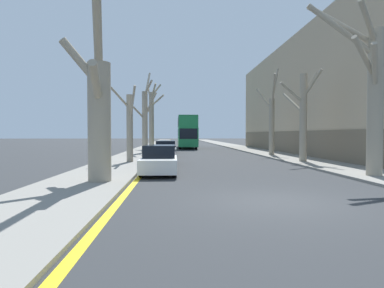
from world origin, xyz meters
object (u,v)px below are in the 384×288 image
object	(u,v)px
street_tree_left_1	(130,125)
street_tree_left_2	(145,118)
parked_car_1	(163,155)
double_decker_bus	(187,130)
parked_car_3	(167,147)
street_tree_left_3	(152,117)
parked_car_0	(159,161)
street_tree_right_2	(272,121)
street_tree_right_1	(303,114)
street_tree_left_0	(98,109)
street_tree_right_0	(371,90)
parked_car_2	(166,150)

from	to	relation	value
street_tree_left_1	street_tree_left_2	size ratio (longest dim) A/B	0.60
street_tree_left_2	parked_car_1	distance (m)	12.97
double_decker_bus	parked_car_3	bearing A→B (deg)	-101.05
double_decker_bus	street_tree_left_1	bearing A→B (deg)	-100.59
street_tree_left_3	parked_car_0	size ratio (longest dim) A/B	2.10
street_tree_right_2	parked_car_1	bearing A→B (deg)	-138.33
street_tree_right_1	parked_car_0	size ratio (longest dim) A/B	1.55
street_tree_left_1	parked_car_3	size ratio (longest dim) A/B	1.18
street_tree_left_0	street_tree_left_3	bearing A→B (deg)	89.97
street_tree_right_0	street_tree_right_2	bearing A→B (deg)	89.82
street_tree_right_2	double_decker_bus	bearing A→B (deg)	111.67
street_tree_left_0	parked_car_2	distance (m)	15.52
street_tree_left_1	parked_car_1	world-z (taller)	street_tree_left_1
street_tree_left_0	street_tree_right_0	size ratio (longest dim) A/B	0.88
street_tree_right_2	street_tree_left_3	bearing A→B (deg)	130.85
parked_car_1	parked_car_2	world-z (taller)	parked_car_2
parked_car_2	double_decker_bus	bearing A→B (deg)	82.75
parked_car_0	street_tree_left_0	bearing A→B (deg)	-124.03
street_tree_right_2	parked_car_0	size ratio (longest dim) A/B	2.04
street_tree_right_0	parked_car_3	xyz separation A→B (m)	(-9.44, 20.71, -3.27)
street_tree_left_3	parked_car_1	size ratio (longest dim) A/B	1.96
street_tree_left_1	street_tree_right_2	world-z (taller)	street_tree_right_2
street_tree_left_1	street_tree_right_1	world-z (taller)	street_tree_right_1
street_tree_left_0	street_tree_right_0	distance (m)	11.75
street_tree_left_0	parked_car_2	world-z (taller)	street_tree_left_0
street_tree_left_2	street_tree_right_1	xyz separation A→B (m)	(11.64, -11.63, -0.28)
street_tree_right_1	parked_car_1	bearing A→B (deg)	-175.16
street_tree_right_0	double_decker_bus	distance (m)	34.11
street_tree_left_3	parked_car_3	distance (m)	9.43
street_tree_right_1	parked_car_0	distance (m)	11.51
parked_car_0	street_tree_right_0	bearing A→B (deg)	-12.07
parked_car_0	street_tree_left_2	bearing A→B (deg)	97.09
street_tree_right_0	street_tree_left_1	bearing A→B (deg)	145.10
street_tree_right_1	parked_car_3	size ratio (longest dim) A/B	1.44
street_tree_right_2	parked_car_3	xyz separation A→B (m)	(-9.49, 5.02, -2.55)
parked_car_0	parked_car_1	world-z (taller)	parked_car_0
parked_car_3	street_tree_right_1	bearing A→B (deg)	-53.27
parked_car_0	street_tree_left_1	bearing A→B (deg)	110.09
parked_car_0	street_tree_right_1	bearing A→B (deg)	32.56
street_tree_left_3	street_tree_right_0	world-z (taller)	street_tree_left_3
parked_car_3	parked_car_1	bearing A→B (deg)	-90.00
street_tree_left_2	parked_car_1	size ratio (longest dim) A/B	1.98
parked_car_0	parked_car_3	xyz separation A→B (m)	(0.00, 18.70, -0.03)
street_tree_right_0	street_tree_right_2	size ratio (longest dim) A/B	0.98
street_tree_left_0	street_tree_left_1	distance (m)	9.41
street_tree_right_0	parked_car_1	bearing A→B (deg)	142.46
street_tree_right_1	parked_car_2	size ratio (longest dim) A/B	1.45
street_tree_left_0	parked_car_2	xyz separation A→B (m)	(2.21, 15.19, -2.29)
street_tree_left_2	double_decker_bus	size ratio (longest dim) A/B	0.76
street_tree_right_1	parked_car_0	xyz separation A→B (m)	(-9.45, -6.03, -2.63)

